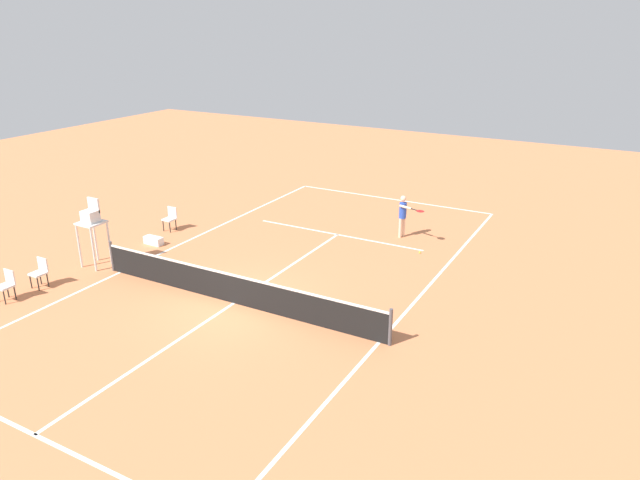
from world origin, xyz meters
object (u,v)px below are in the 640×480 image
object	(u,v)px
umpire_chair	(91,222)
courtside_chair_far	(40,271)
player_serving	(404,213)
courtside_chair_near	(7,284)
courtside_chair_mid	(170,218)
equipment_bag	(154,241)
tennis_ball	(420,252)

from	to	relation	value
umpire_chair	courtside_chair_far	bearing A→B (deg)	84.80
courtside_chair_far	player_serving	bearing A→B (deg)	-130.75
courtside_chair_near	courtside_chair_mid	distance (m)	7.23
courtside_chair_mid	courtside_chair_near	bearing A→B (deg)	90.23
player_serving	equipment_bag	size ratio (longest dim) A/B	2.22
umpire_chair	courtside_chair_near	distance (m)	3.38
umpire_chair	courtside_chair_far	distance (m)	2.35
equipment_bag	courtside_chair_near	bearing A→B (deg)	84.96
courtside_chair_mid	courtside_chair_far	size ratio (longest dim) A/B	1.00
player_serving	courtside_chair_near	bearing A→B (deg)	-20.42
courtside_chair_far	courtside_chair_near	bearing A→B (deg)	87.53
umpire_chair	courtside_chair_far	xyz separation A→B (m)	(0.19, 2.08, -1.07)
player_serving	courtside_chair_mid	xyz separation A→B (m)	(8.58, 3.75, -0.47)
player_serving	tennis_ball	xyz separation A→B (m)	(-1.19, 1.28, -0.97)
umpire_chair	courtside_chair_near	world-z (taller)	umpire_chair
umpire_chair	courtside_chair_mid	world-z (taller)	umpire_chair
tennis_ball	equipment_bag	xyz separation A→B (m)	(9.24, 4.03, 0.12)
player_serving	equipment_bag	xyz separation A→B (m)	(8.05, 5.31, -0.85)
player_serving	courtside_chair_mid	distance (m)	9.38
courtside_chair_near	player_serving	bearing A→B (deg)	-127.89
umpire_chair	equipment_bag	size ratio (longest dim) A/B	3.17
player_serving	courtside_chair_far	xyz separation A→B (m)	(8.50, 9.87, -0.47)
courtside_chair_mid	tennis_ball	bearing A→B (deg)	-165.79
tennis_ball	courtside_chair_far	xyz separation A→B (m)	(9.69, 8.59, 0.50)
courtside_chair_mid	courtside_chair_far	bearing A→B (deg)	90.73
player_serving	courtside_chair_far	size ratio (longest dim) A/B	1.78
player_serving	courtside_chair_far	distance (m)	13.03
courtside_chair_far	equipment_bag	world-z (taller)	courtside_chair_far
player_serving	umpire_chair	xyz separation A→B (m)	(8.31, 7.79, 0.60)
courtside_chair_near	courtside_chair_mid	world-z (taller)	same
tennis_ball	player_serving	bearing A→B (deg)	-47.15
courtside_chair_mid	umpire_chair	bearing A→B (deg)	93.79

